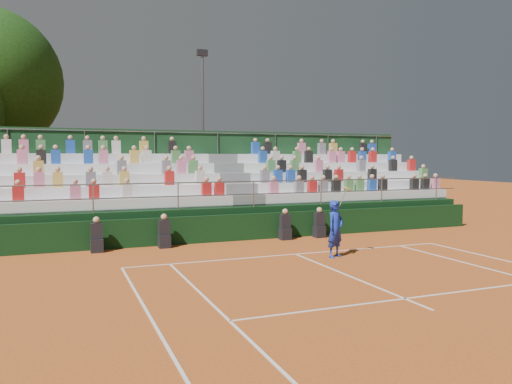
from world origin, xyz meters
name	(u,v)px	position (x,y,z in m)	size (l,w,h in m)	color
ground	(296,254)	(0.00, 0.00, 0.00)	(90.00, 90.00, 0.00)	#C05920
courtside_wall	(259,226)	(0.00, 3.20, 0.50)	(20.00, 0.15, 1.00)	black
line_officials	(222,231)	(-1.61, 2.75, 0.48)	(8.75, 0.40, 1.19)	black
grandstand	(232,204)	(0.00, 6.44, 1.08)	(20.00, 5.20, 4.40)	black
tennis_player	(336,229)	(0.96, -0.87, 0.90)	(0.91, 0.65, 2.22)	#172EAC
floodlight_mast	(203,119)	(0.64, 13.36, 5.30)	(0.60, 0.25, 9.21)	gray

